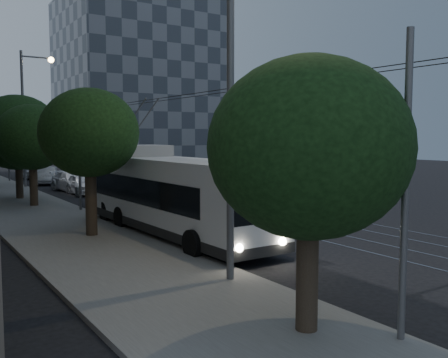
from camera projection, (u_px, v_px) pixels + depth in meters
The scene contains 17 objects.
ground at pixel (280, 232), 20.80m from camera, with size 120.00×120.00×0.00m, color black.
sidewalk at pixel (2, 195), 33.38m from camera, with size 5.00×90.00×0.15m, color slate.
tram_rails at pixel (141, 187), 38.84m from camera, with size 4.52×90.00×0.02m.
overhead_wires at pixel (40, 144), 34.46m from camera, with size 2.23×90.00×6.00m.
building_distant_right at pixel (141, 83), 75.43m from camera, with size 22.00×18.00×24.00m, color #3D444E.
trolleybus at pixel (170, 194), 20.08m from camera, with size 2.77×12.14×5.63m.
pickup_silver at pixel (130, 194), 27.28m from camera, with size 2.83×6.13×1.70m, color #96989D.
car_white_a at pixel (83, 184), 34.27m from camera, with size 1.69×4.20×1.43m, color white.
car_white_b at pixel (73, 181), 36.10m from camera, with size 2.00×4.92×1.43m, color white.
car_white_c at pixel (47, 176), 41.50m from camera, with size 1.49×4.26×1.40m, color #AEAFB3.
car_white_d at pixel (32, 170), 47.04m from camera, with size 1.81×4.49×1.53m, color #AEAFB3.
tree_0 at pixel (309, 149), 9.70m from camera, with size 3.99×3.99×5.59m.
tree_1 at pixel (90, 133), 19.19m from camera, with size 3.82×3.82×5.86m.
tree_2 at pixel (32, 138), 27.44m from camera, with size 4.03×4.03×5.76m.
tree_3 at pixel (18, 133), 30.66m from camera, with size 5.14×5.14×6.54m.
streetlamp_near at pixel (244, 33), 13.22m from camera, with size 2.70×0.44×11.32m.
streetlamp_far at pixel (29, 106), 37.72m from camera, with size 2.50×0.44×10.36m.
Camera 1 is at (-13.20, -15.89, 4.03)m, focal length 40.00 mm.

